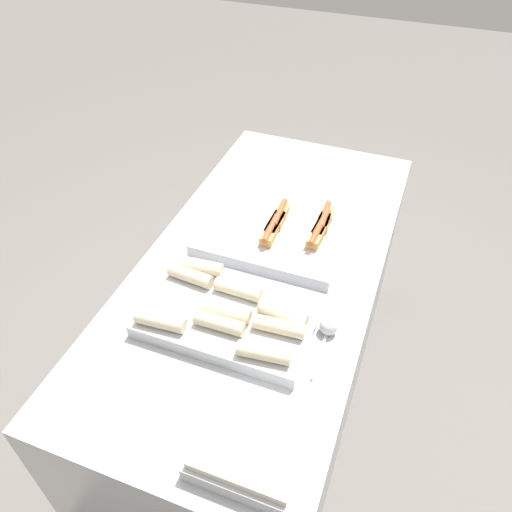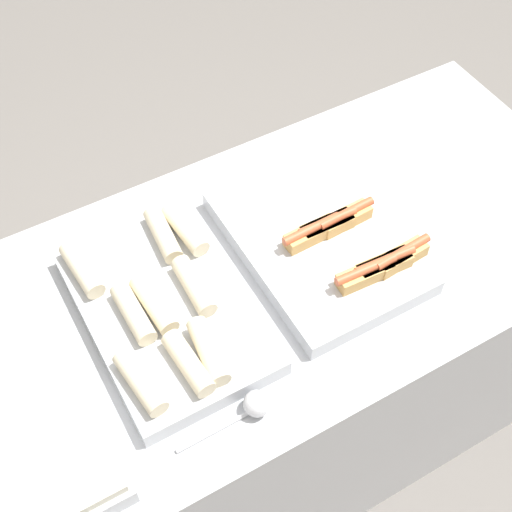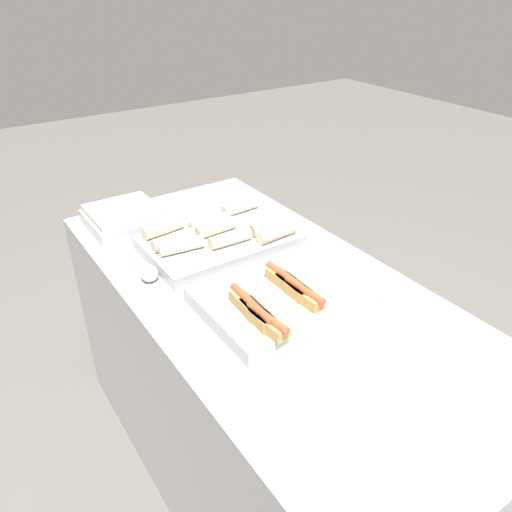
# 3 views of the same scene
# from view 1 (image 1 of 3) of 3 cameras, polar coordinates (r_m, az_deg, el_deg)

# --- Properties ---
(ground_plane) EXTENTS (12.00, 12.00, 0.00)m
(ground_plane) POSITION_cam_1_polar(r_m,az_deg,el_deg) (2.53, 0.61, -15.72)
(ground_plane) COLOR slate
(counter) EXTENTS (1.76, 0.84, 0.91)m
(counter) POSITION_cam_1_polar(r_m,az_deg,el_deg) (2.16, 0.69, -9.31)
(counter) COLOR #B7BABF
(counter) RESTS_ON ground_plane
(tray_hotdogs) EXTENTS (0.39, 0.53, 0.10)m
(tray_hotdogs) POSITION_cam_1_polar(r_m,az_deg,el_deg) (1.88, 2.33, 2.35)
(tray_hotdogs) COLOR #B7BABF
(tray_hotdogs) RESTS_ON counter
(tray_wraps) EXTENTS (0.35, 0.54, 0.10)m
(tray_wraps) POSITION_cam_1_polar(r_m,az_deg,el_deg) (1.60, -3.07, -6.62)
(tray_wraps) COLOR #B7BABF
(tray_wraps) RESTS_ON counter
(tray_side_front) EXTENTS (0.28, 0.28, 0.07)m
(tray_side_front) POSITION_cam_1_polar(r_m,az_deg,el_deg) (1.35, -0.26, -20.36)
(tray_side_front) COLOR #B7BABF
(tray_side_front) RESTS_ON counter
(serving_spoon_near) EXTENTS (0.22, 0.06, 0.06)m
(serving_spoon_near) POSITION_cam_1_polar(r_m,az_deg,el_deg) (1.58, 8.23, -8.21)
(serving_spoon_near) COLOR silver
(serving_spoon_near) RESTS_ON counter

